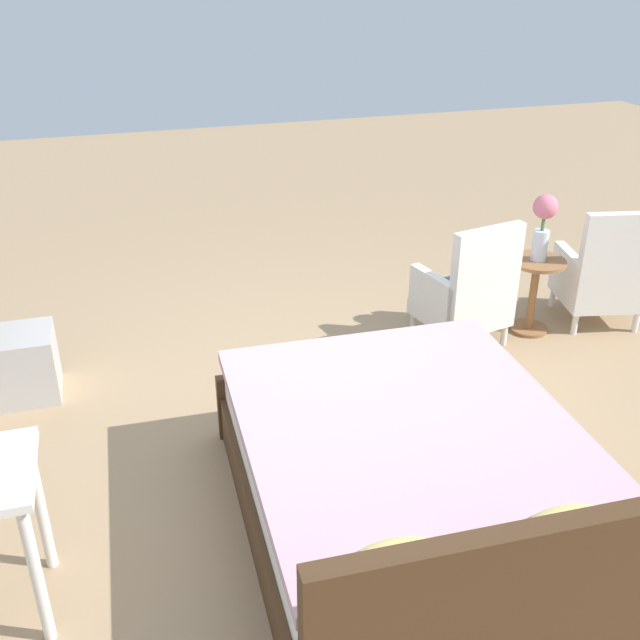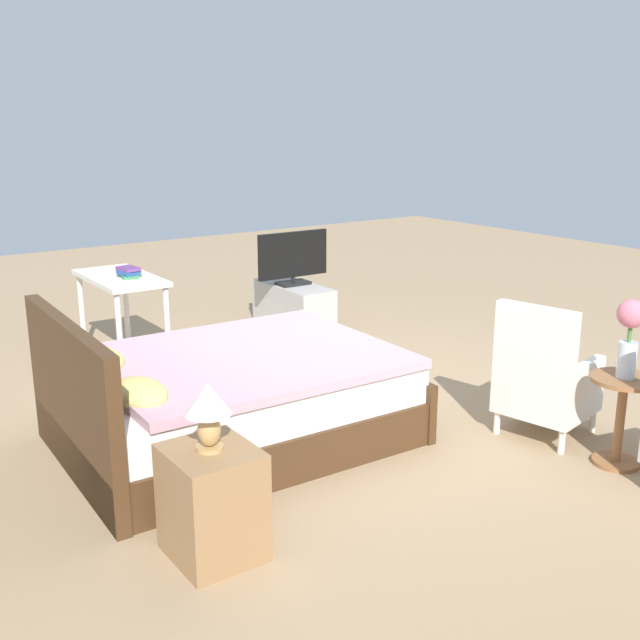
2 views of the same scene
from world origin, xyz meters
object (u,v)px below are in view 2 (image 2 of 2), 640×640
Objects in this scene: bed at (227,399)px; tv_stand at (293,305)px; table_lamp at (208,407)px; flower_vase at (630,330)px; tv_flatscreen at (293,257)px; nightstand at (212,502)px; side_table at (621,410)px; book_stack at (129,272)px; vanity_desk at (121,288)px; armchair_by_window_right at (544,382)px.

bed is 2.85m from tv_stand.
tv_stand is (3.24, -2.59, -0.55)m from table_lamp.
tv_flatscreen is (3.79, -0.13, -0.14)m from flower_vase.
nightstand is at bearing -90.00° from table_lamp.
side_table is 2.29× the size of book_stack.
bed reaches higher than nightstand.
tv_flatscreen is at bearing -41.98° from bed.
vanity_desk is (3.26, -0.81, 0.35)m from nightstand.
book_stack is at bearing 92.94° from tv_stand.
flower_vase is at bearing 45.00° from side_table.
flower_vase is at bearing -177.04° from armchair_by_window_right.
armchair_by_window_right is 0.55m from side_table.
table_lamp is (0.54, 2.47, -0.09)m from flower_vase.
book_stack is at bearing 26.76° from armchair_by_window_right.
flower_vase is at bearing -156.40° from book_stack.
tv_flatscreen is 1.75m from book_stack.
armchair_by_window_right is at bearing -89.86° from nightstand.
vanity_desk is at bearing 23.49° from side_table.
bed reaches higher than armchair_by_window_right.
flower_vase is at bearing -156.51° from vanity_desk.
armchair_by_window_right is at bearing 2.96° from side_table.
flower_vase is 0.46× the size of vanity_desk.
nightstand is 4.18m from tv_flatscreen.
armchair_by_window_right reaches higher than tv_stand.
vanity_desk reaches higher than side_table.
table_lamp is 4.19m from tv_stand.
tv_flatscreen is (0.00, -0.00, 0.49)m from tv_stand.
tv_stand is (3.79, -0.13, -0.14)m from side_table.
table_lamp is at bearing 77.57° from flower_vase.
nightstand is at bearing 77.56° from flower_vase.
flower_vase is 1.95× the size of book_stack.
vanity_desk is at bearing -14.01° from nightstand.
table_lamp is 0.42× the size of tv_flatscreen.
side_table is at bearing -156.51° from vanity_desk.
book_stack is (3.15, 1.59, 0.40)m from armchair_by_window_right.
table_lamp is 1.35× the size of book_stack.
side_table is 0.50m from flower_vase.
armchair_by_window_right is 1.93× the size of flower_vase.
flower_vase reaches higher than side_table.
book_stack is (-0.09, 1.74, 0.07)m from tv_flatscreen.
book_stack is (-0.09, 1.74, 0.56)m from tv_stand.
bed is 2.08m from armchair_by_window_right.
bed is at bearing 175.36° from book_stack.
flower_vase reaches higher than tv_stand.
flower_vase is 3.84m from tv_stand.
nightstand is at bearing 77.56° from side_table.
vanity_desk is at bearing 89.42° from tv_stand.
tv_flatscreen is (3.24, -2.59, -0.05)m from table_lamp.
flower_vase reaches higher than bed.
nightstand is 0.53× the size of vanity_desk.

